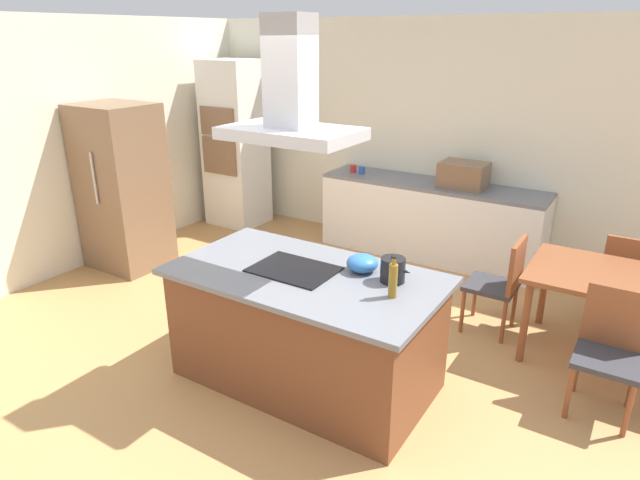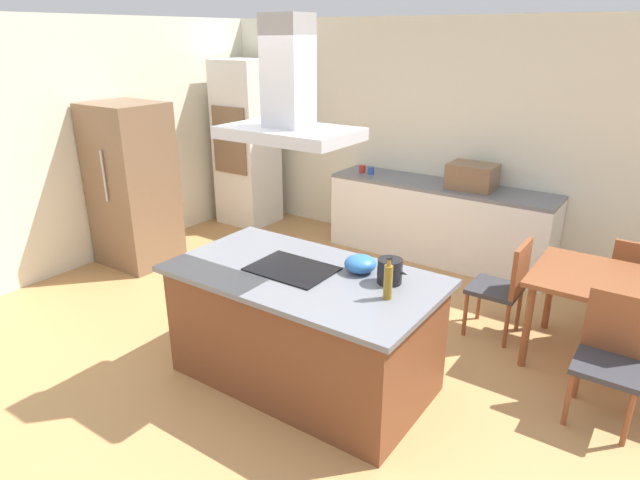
# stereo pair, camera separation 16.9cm
# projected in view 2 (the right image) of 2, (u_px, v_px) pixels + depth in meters

# --- Properties ---
(ground) EXTENTS (16.00, 16.00, 0.00)m
(ground) POSITION_uv_depth(u_px,v_px,m) (394.00, 305.00, 5.38)
(ground) COLOR tan
(wall_back) EXTENTS (7.20, 0.10, 2.70)m
(wall_back) POSITION_uv_depth(u_px,v_px,m) (470.00, 141.00, 6.25)
(wall_back) COLOR silver
(wall_back) RESTS_ON ground
(wall_left) EXTENTS (0.10, 8.80, 2.70)m
(wall_left) POSITION_uv_depth(u_px,v_px,m) (115.00, 139.00, 6.36)
(wall_left) COLOR silver
(wall_left) RESTS_ON ground
(kitchen_island) EXTENTS (1.97, 1.09, 0.90)m
(kitchen_island) POSITION_uv_depth(u_px,v_px,m) (303.00, 327.00, 4.07)
(kitchen_island) COLOR brown
(kitchen_island) RESTS_ON ground
(cooktop) EXTENTS (0.60, 0.44, 0.01)m
(cooktop) POSITION_uv_depth(u_px,v_px,m) (292.00, 269.00, 3.96)
(cooktop) COLOR black
(cooktop) RESTS_ON kitchen_island
(tea_kettle) EXTENTS (0.22, 0.17, 0.20)m
(tea_kettle) POSITION_uv_depth(u_px,v_px,m) (390.00, 271.00, 3.73)
(tea_kettle) COLOR black
(tea_kettle) RESTS_ON kitchen_island
(olive_oil_bottle) EXTENTS (0.06, 0.06, 0.29)m
(olive_oil_bottle) POSITION_uv_depth(u_px,v_px,m) (388.00, 281.00, 3.49)
(olive_oil_bottle) COLOR olive
(olive_oil_bottle) RESTS_ON kitchen_island
(mixing_bowl) EXTENTS (0.23, 0.23, 0.13)m
(mixing_bowl) POSITION_uv_depth(u_px,v_px,m) (360.00, 264.00, 3.90)
(mixing_bowl) COLOR #2D6BB7
(mixing_bowl) RESTS_ON kitchen_island
(back_counter) EXTENTS (2.59, 0.62, 0.90)m
(back_counter) POSITION_uv_depth(u_px,v_px,m) (438.00, 221.00, 6.37)
(back_counter) COLOR white
(back_counter) RESTS_ON ground
(countertop_microwave) EXTENTS (0.50, 0.38, 0.28)m
(countertop_microwave) POSITION_uv_depth(u_px,v_px,m) (472.00, 176.00, 5.97)
(countertop_microwave) COLOR brown
(countertop_microwave) RESTS_ON back_counter
(coffee_mug_red) EXTENTS (0.08, 0.08, 0.09)m
(coffee_mug_red) POSITION_uv_depth(u_px,v_px,m) (362.00, 169.00, 6.71)
(coffee_mug_red) COLOR red
(coffee_mug_red) RESTS_ON back_counter
(coffee_mug_blue) EXTENTS (0.08, 0.08, 0.09)m
(coffee_mug_blue) POSITION_uv_depth(u_px,v_px,m) (371.00, 171.00, 6.63)
(coffee_mug_blue) COLOR #2D56B2
(coffee_mug_blue) RESTS_ON back_counter
(wall_oven_stack) EXTENTS (0.70, 0.66, 2.20)m
(wall_oven_stack) POSITION_uv_depth(u_px,v_px,m) (246.00, 144.00, 7.42)
(wall_oven_stack) COLOR white
(wall_oven_stack) RESTS_ON ground
(refrigerator) EXTENTS (0.80, 0.73, 1.82)m
(refrigerator) POSITION_uv_depth(u_px,v_px,m) (132.00, 185.00, 6.12)
(refrigerator) COLOR brown
(refrigerator) RESTS_ON ground
(dining_table) EXTENTS (1.40, 0.90, 0.75)m
(dining_table) POSITION_uv_depth(u_px,v_px,m) (630.00, 294.00, 4.12)
(dining_table) COLOR brown
(dining_table) RESTS_ON ground
(chair_facing_back_wall) EXTENTS (0.42, 0.42, 0.89)m
(chair_facing_back_wall) POSITION_uv_depth(u_px,v_px,m) (636.00, 282.00, 4.69)
(chair_facing_back_wall) COLOR #333338
(chair_facing_back_wall) RESTS_ON ground
(chair_at_left_end) EXTENTS (0.42, 0.42, 0.89)m
(chair_at_left_end) POSITION_uv_depth(u_px,v_px,m) (506.00, 283.00, 4.66)
(chair_at_left_end) COLOR #333338
(chair_at_left_end) RESTS_ON ground
(chair_facing_island) EXTENTS (0.42, 0.42, 0.89)m
(chair_facing_island) POSITION_uv_depth(u_px,v_px,m) (612.00, 351.00, 3.67)
(chair_facing_island) COLOR #333338
(chair_facing_island) RESTS_ON ground
(range_hood) EXTENTS (0.90, 0.55, 0.78)m
(range_hood) POSITION_uv_depth(u_px,v_px,m) (289.00, 100.00, 3.54)
(range_hood) COLOR #ADADB2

